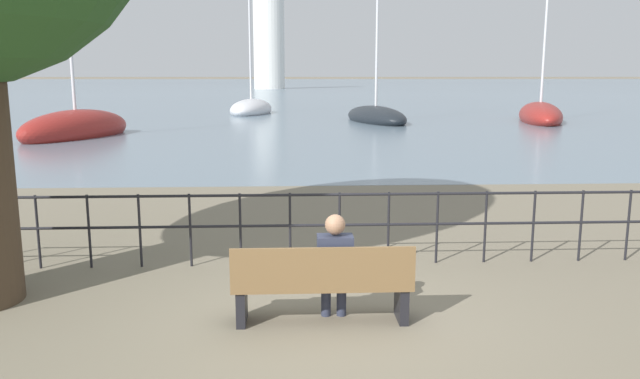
{
  "coord_description": "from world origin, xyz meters",
  "views": [
    {
      "loc": [
        -0.33,
        -6.53,
        2.7
      ],
      "look_at": [
        0.0,
        0.5,
        1.39
      ],
      "focal_mm": 35.0,
      "sensor_mm": 36.0,
      "label": 1
    }
  ],
  "objects_px": {
    "park_bench": "(322,285)",
    "harbor_lighthouse": "(269,39)",
    "sailboat_3": "(540,115)",
    "seated_person_left": "(335,262)",
    "sailboat_2": "(376,116)",
    "sailboat_0": "(76,129)",
    "sailboat_1": "(251,109)"
  },
  "relations": [
    {
      "from": "seated_person_left",
      "to": "sailboat_0",
      "type": "relative_size",
      "value": 0.14
    },
    {
      "from": "sailboat_0",
      "to": "sailboat_3",
      "type": "bearing_deg",
      "value": 40.08
    },
    {
      "from": "sailboat_2",
      "to": "harbor_lighthouse",
      "type": "xyz_separation_m",
      "value": [
        -8.6,
        78.38,
        8.45
      ]
    },
    {
      "from": "seated_person_left",
      "to": "sailboat_2",
      "type": "height_order",
      "value": "sailboat_2"
    },
    {
      "from": "park_bench",
      "to": "sailboat_3",
      "type": "bearing_deg",
      "value": 64.14
    },
    {
      "from": "sailboat_3",
      "to": "harbor_lighthouse",
      "type": "relative_size",
      "value": 0.57
    },
    {
      "from": "sailboat_1",
      "to": "sailboat_2",
      "type": "relative_size",
      "value": 0.93
    },
    {
      "from": "park_bench",
      "to": "seated_person_left",
      "type": "relative_size",
      "value": 1.62
    },
    {
      "from": "sailboat_2",
      "to": "harbor_lighthouse",
      "type": "relative_size",
      "value": 0.64
    },
    {
      "from": "park_bench",
      "to": "harbor_lighthouse",
      "type": "bearing_deg",
      "value": 92.19
    },
    {
      "from": "seated_person_left",
      "to": "sailboat_3",
      "type": "distance_m",
      "value": 31.85
    },
    {
      "from": "sailboat_0",
      "to": "harbor_lighthouse",
      "type": "height_order",
      "value": "harbor_lighthouse"
    },
    {
      "from": "park_bench",
      "to": "seated_person_left",
      "type": "xyz_separation_m",
      "value": [
        0.14,
        0.08,
        0.23
      ]
    },
    {
      "from": "sailboat_0",
      "to": "sailboat_1",
      "type": "xyz_separation_m",
      "value": [
        6.53,
        15.65,
        -0.03
      ]
    },
    {
      "from": "park_bench",
      "to": "sailboat_0",
      "type": "relative_size",
      "value": 0.22
    },
    {
      "from": "seated_person_left",
      "to": "sailboat_2",
      "type": "relative_size",
      "value": 0.1
    },
    {
      "from": "sailboat_3",
      "to": "harbor_lighthouse",
      "type": "distance_m",
      "value": 81.04
    },
    {
      "from": "park_bench",
      "to": "sailboat_1",
      "type": "bearing_deg",
      "value": 94.73
    },
    {
      "from": "sailboat_1",
      "to": "harbor_lighthouse",
      "type": "distance_m",
      "value": 71.42
    },
    {
      "from": "sailboat_2",
      "to": "sailboat_0",
      "type": "bearing_deg",
      "value": -162.07
    },
    {
      "from": "sailboat_1",
      "to": "sailboat_3",
      "type": "distance_m",
      "value": 18.6
    },
    {
      "from": "sailboat_0",
      "to": "sailboat_1",
      "type": "distance_m",
      "value": 16.96
    },
    {
      "from": "sailboat_0",
      "to": "harbor_lighthouse",
      "type": "relative_size",
      "value": 0.47
    },
    {
      "from": "sailboat_3",
      "to": "harbor_lighthouse",
      "type": "height_order",
      "value": "harbor_lighthouse"
    },
    {
      "from": "harbor_lighthouse",
      "to": "park_bench",
      "type": "bearing_deg",
      "value": -87.81
    },
    {
      "from": "sailboat_0",
      "to": "harbor_lighthouse",
      "type": "distance_m",
      "value": 87.13
    },
    {
      "from": "seated_person_left",
      "to": "sailboat_3",
      "type": "relative_size",
      "value": 0.11
    },
    {
      "from": "seated_person_left",
      "to": "harbor_lighthouse",
      "type": "relative_size",
      "value": 0.06
    },
    {
      "from": "sailboat_0",
      "to": "sailboat_2",
      "type": "relative_size",
      "value": 0.73
    },
    {
      "from": "seated_person_left",
      "to": "sailboat_3",
      "type": "xyz_separation_m",
      "value": [
        13.81,
        28.7,
        -0.32
      ]
    },
    {
      "from": "park_bench",
      "to": "sailboat_2",
      "type": "xyz_separation_m",
      "value": [
        4.5,
        28.95,
        -0.13
      ]
    },
    {
      "from": "seated_person_left",
      "to": "sailboat_0",
      "type": "xyz_separation_m",
      "value": [
        -9.68,
        20.69,
        -0.31
      ]
    }
  ]
}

